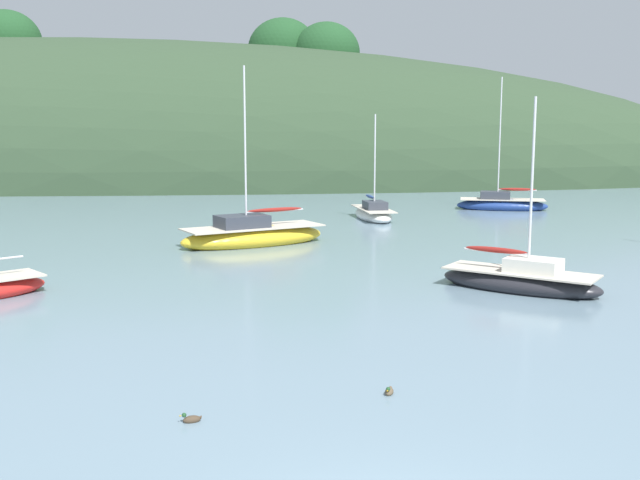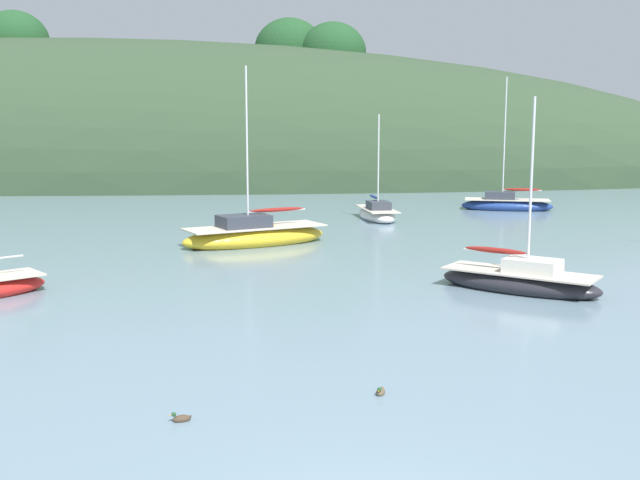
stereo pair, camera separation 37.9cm
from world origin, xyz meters
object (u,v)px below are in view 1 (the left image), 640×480
at_px(duck_lone_right, 389,391).
at_px(duck_lone_left, 191,419).
at_px(sailboat_white_near, 521,280).
at_px(sailboat_cream_ketch, 373,214).
at_px(sailboat_yellow_far, 253,236).
at_px(sailboat_navy_dinghy, 501,204).

distance_m(duck_lone_right, duck_lone_left, 4.22).
relative_size(sailboat_white_near, duck_lone_left, 16.32).
distance_m(sailboat_cream_ketch, duck_lone_right, 30.82).
bearing_deg(duck_lone_right, sailboat_white_near, 58.67).
height_order(sailboat_cream_ketch, duck_lone_right, sailboat_cream_ketch).
bearing_deg(sailboat_white_near, duck_lone_right, -121.33).
relative_size(sailboat_white_near, sailboat_cream_ketch, 1.02).
bearing_deg(sailboat_cream_ketch, duck_lone_right, -96.24).
bearing_deg(sailboat_yellow_far, sailboat_cream_ketch, 54.49).
bearing_deg(duck_lone_left, sailboat_white_near, 48.21).
height_order(sailboat_white_near, duck_lone_right, sailboat_white_near).
height_order(sailboat_white_near, sailboat_cream_ketch, sailboat_white_near).
bearing_deg(sailboat_cream_ketch, duck_lone_left, -102.96).
bearing_deg(duck_lone_left, sailboat_navy_dinghy, 65.36).
bearing_deg(duck_lone_right, sailboat_yellow_far, 100.33).
bearing_deg(sailboat_white_near, duck_lone_left, -131.79).
xyz_separation_m(duck_lone_right, duck_lone_left, (-4.00, -1.32, 0.00)).
distance_m(sailboat_white_near, sailboat_navy_dinghy, 26.75).
bearing_deg(sailboat_yellow_far, duck_lone_right, -79.67).
distance_m(sailboat_yellow_far, sailboat_navy_dinghy, 22.53).
bearing_deg(sailboat_navy_dinghy, duck_lone_right, -109.97).
relative_size(sailboat_yellow_far, duck_lone_left, 20.94).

